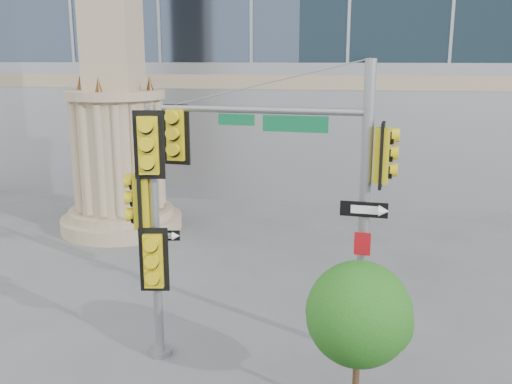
# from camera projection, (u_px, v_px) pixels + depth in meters

# --- Properties ---
(ground) EXTENTS (120.00, 120.00, 0.00)m
(ground) POSITION_uv_depth(u_px,v_px,m) (227.00, 371.00, 11.63)
(ground) COLOR #545456
(ground) RESTS_ON ground
(monument) EXTENTS (4.40, 4.40, 16.60)m
(monument) POSITION_uv_depth(u_px,v_px,m) (114.00, 78.00, 19.97)
(monument) COLOR tan
(monument) RESTS_ON ground
(main_signal_pole) EXTENTS (4.80, 0.85, 6.21)m
(main_signal_pole) POSITION_uv_depth(u_px,v_px,m) (310.00, 176.00, 11.69)
(main_signal_pole) COLOR slate
(main_signal_pole) RESTS_ON ground
(secondary_signal_pole) EXTENTS (0.97, 0.70, 5.33)m
(secondary_signal_pole) POSITION_uv_depth(u_px,v_px,m) (150.00, 216.00, 11.44)
(secondary_signal_pole) COLOR slate
(secondary_signal_pole) RESTS_ON ground
(street_tree) EXTENTS (1.86, 1.82, 2.90)m
(street_tree) POSITION_uv_depth(u_px,v_px,m) (361.00, 318.00, 9.70)
(street_tree) COLOR tan
(street_tree) RESTS_ON ground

